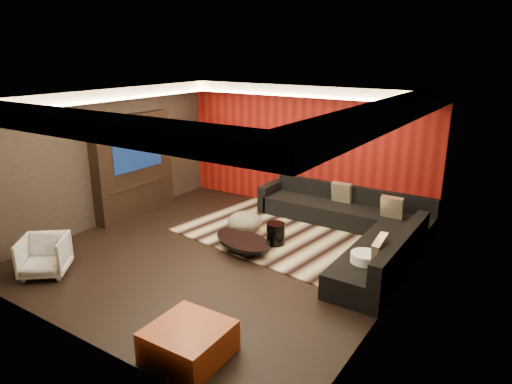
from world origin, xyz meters
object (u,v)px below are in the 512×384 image
Objects in this scene: coffee_table at (243,245)px; drum_stool at (276,234)px; orange_ottoman at (189,342)px; sectional_sofa at (355,227)px; armchair at (44,256)px; white_side_table at (364,269)px.

drum_stool is (0.36, 0.56, 0.10)m from coffee_table.
sectional_sofa reaches higher than orange_ottoman.
orange_ottoman is 3.34m from armchair.
orange_ottoman is at bearing -67.45° from coffee_table.
armchair reaches higher than drum_stool.
coffee_table is 0.34× the size of sectional_sofa.
armchair is (-2.52, -3.04, 0.10)m from drum_stool.
drum_stool is 2.01m from white_side_table.
sectional_sofa is at bearing 41.61° from drum_stool.
orange_ottoman is (-1.12, -2.76, -0.08)m from white_side_table.
armchair reaches higher than coffee_table.
coffee_table is 3.01m from orange_ottoman.
sectional_sofa reaches higher than white_side_table.
drum_stool is 3.43m from orange_ottoman.
drum_stool reaches higher than coffee_table.
sectional_sofa is (0.36, 4.36, 0.07)m from orange_ottoman.
orange_ottoman is 0.24× the size of sectional_sofa.
armchair is (-2.17, -2.48, 0.20)m from coffee_table.
coffee_table is at bearing 9.65° from armchair.
orange_ottoman is (1.15, -2.78, 0.07)m from coffee_table.
sectional_sofa is (1.15, 1.03, 0.04)m from drum_stool.
drum_stool is at bearing -138.39° from sectional_sofa.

